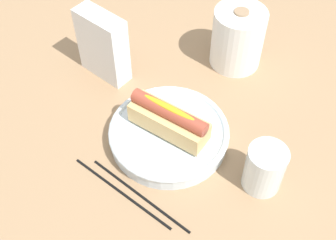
{
  "coord_description": "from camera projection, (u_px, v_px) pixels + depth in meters",
  "views": [
    {
      "loc": [
        0.25,
        -0.43,
        0.67
      ],
      "look_at": [
        -0.0,
        0.0,
        0.05
      ],
      "focal_mm": 46.76,
      "sensor_mm": 36.0,
      "label": 1
    }
  ],
  "objects": [
    {
      "name": "hotdog_front",
      "position": [
        168.0,
        117.0,
        0.79
      ],
      "size": [
        0.15,
        0.06,
        0.06
      ],
      "color": "#DBB270",
      "rests_on": "serving_bowl"
    },
    {
      "name": "chopstick_far",
      "position": [
        122.0,
        192.0,
        0.76
      ],
      "size": [
        0.22,
        0.04,
        0.01
      ],
      "primitive_type": "cylinder",
      "rotation": [
        0.0,
        1.57,
        -0.15
      ],
      "color": "black",
      "rests_on": "ground_plane"
    },
    {
      "name": "chopstick_near",
      "position": [
        140.0,
        195.0,
        0.75
      ],
      "size": [
        0.22,
        0.04,
        0.01
      ],
      "primitive_type": "cylinder",
      "rotation": [
        0.0,
        1.57,
        -0.16
      ],
      "color": "black",
      "rests_on": "ground_plane"
    },
    {
      "name": "serving_bowl",
      "position": [
        168.0,
        132.0,
        0.82
      ],
      "size": [
        0.23,
        0.23,
        0.03
      ],
      "color": "silver",
      "rests_on": "ground_plane"
    },
    {
      "name": "ground_plane",
      "position": [
        169.0,
        140.0,
        0.83
      ],
      "size": [
        2.4,
        2.4,
        0.0
      ],
      "primitive_type": "plane",
      "color": "#9E7A56"
    },
    {
      "name": "napkin_box",
      "position": [
        103.0,
        46.0,
        0.89
      ],
      "size": [
        0.12,
        0.06,
        0.15
      ],
      "primitive_type": "cube",
      "rotation": [
        0.0,
        0.0,
        -0.17
      ],
      "color": "white",
      "rests_on": "ground_plane"
    },
    {
      "name": "paper_towel_roll",
      "position": [
        238.0,
        38.0,
        0.92
      ],
      "size": [
        0.11,
        0.11,
        0.13
      ],
      "color": "white",
      "rests_on": "ground_plane"
    },
    {
      "name": "water_glass",
      "position": [
        265.0,
        168.0,
        0.74
      ],
      "size": [
        0.07,
        0.07,
        0.09
      ],
      "color": "white",
      "rests_on": "ground_plane"
    }
  ]
}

